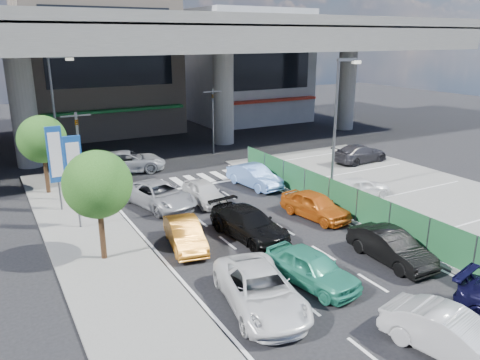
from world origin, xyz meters
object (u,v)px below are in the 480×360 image
hatch_white_back_mid (453,336)px  street_lamp_left (56,106)px  taxi_orange_right (315,205)px  street_lamp_right (338,116)px  sedan_white_mid_left (260,290)px  hatch_black_mid_right (391,247)px  traffic_light_right (213,105)px  tree_near (98,185)px  signboard_near (75,170)px  traffic_light_left (78,135)px  sedan_white_front_mid (205,192)px  wagon_silver_front_left (160,195)px  taxi_teal_mid (312,268)px  kei_truck_front_right (254,176)px  sedan_black_mid (249,224)px  crossing_wagon_silver (127,161)px  traffic_cone (363,196)px  taxi_orange_left (185,234)px  signboard_far (56,157)px  tree_far (42,139)px  parked_sedan_white (360,187)px  parked_sedan_dgrey (360,153)px

hatch_white_back_mid → street_lamp_left: bearing=91.2°
taxi_orange_right → street_lamp_right: bearing=27.0°
sedan_white_mid_left → hatch_black_mid_right: bearing=13.9°
traffic_light_right → tree_near: (-12.50, -15.00, -0.55)m
signboard_near → sedan_white_mid_left: size_ratio=0.95×
traffic_light_left → hatch_black_mid_right: traffic_light_left is taller
hatch_black_mid_right → sedan_white_front_mid: size_ratio=1.09×
traffic_light_left → taxi_orange_right: (10.09, -8.43, -3.25)m
traffic_light_right → wagon_silver_front_left: bearing=-129.6°
taxi_teal_mid → kei_truck_front_right: bearing=59.0°
street_lamp_right → sedan_white_front_mid: size_ratio=2.13×
hatch_white_back_mid → sedan_black_mid: (-0.90, 10.41, 0.00)m
crossing_wagon_silver → traffic_light_left: bearing=155.8°
street_lamp_right → taxi_teal_mid: 11.76m
taxi_orange_right → traffic_cone: (3.74, 0.44, -0.27)m
tree_near → sedan_white_mid_left: (3.90, -6.33, -2.70)m
hatch_white_back_mid → taxi_orange_left: (-3.96, 10.88, -0.06)m
traffic_light_right → street_lamp_left: (-11.83, -1.00, 0.83)m
signboard_far → tree_far: 3.53m
hatch_white_back_mid → taxi_teal_mid: same height
parked_sedan_white → taxi_teal_mid: bearing=134.7°
traffic_cone → kei_truck_front_right: bearing=123.7°
tree_far → kei_truck_front_right: 12.88m
hatch_white_back_mid → parked_sedan_dgrey: bearing=39.9°
street_lamp_right → kei_truck_front_right: (-3.33, 3.69, -4.08)m
signboard_far → hatch_white_back_mid: bearing=-66.2°
hatch_white_back_mid → kei_truck_front_right: bearing=64.9°
street_lamp_right → tree_near: 14.38m
traffic_light_left → taxi_orange_left: size_ratio=1.36×
street_lamp_right → traffic_light_left: bearing=155.8°
tree_near → kei_truck_front_right: bearing=27.7°
street_lamp_left → sedan_white_front_mid: bearing=-57.2°
parked_sedan_white → traffic_cone: 0.98m
sedan_white_front_mid → kei_truck_front_right: (4.04, 1.21, 0.05)m
taxi_teal_mid → sedan_black_mid: size_ratio=0.85×
signboard_near → crossing_wagon_silver: 10.63m
hatch_black_mid_right → parked_sedan_dgrey: parked_sedan_dgrey is taller
sedan_white_front_mid → hatch_black_mid_right: bearing=-70.3°
street_lamp_right → tree_far: size_ratio=1.67×
street_lamp_right → taxi_orange_right: (-3.28, -2.43, -4.08)m
sedan_white_mid_left → parked_sedan_dgrey: parked_sedan_dgrey is taller
wagon_silver_front_left → kei_truck_front_right: (6.51, 0.57, 0.00)m
taxi_orange_left → parked_sedan_dgrey: 18.78m
tree_near → wagon_silver_front_left: tree_near is taller
crossing_wagon_silver → sedan_white_mid_left: bearing=-168.5°
signboard_near → wagon_silver_front_left: signboard_near is taller
taxi_orange_left → sedan_black_mid: (3.06, -0.47, 0.06)m
tree_far → hatch_white_back_mid: (8.29, -21.82, -2.70)m
tree_far → parked_sedan_white: 18.87m
wagon_silver_front_left → traffic_cone: 11.50m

